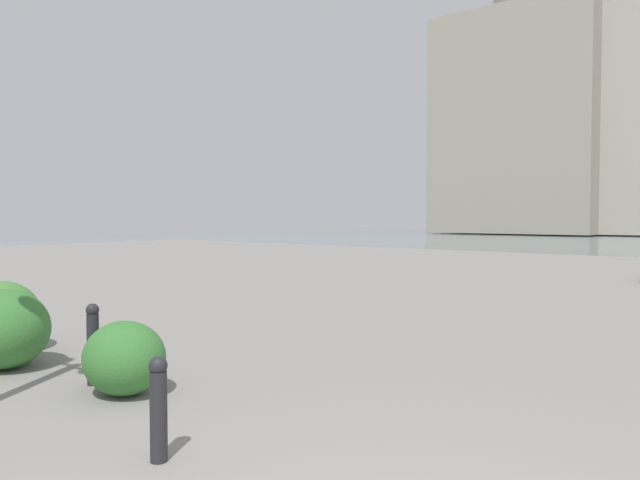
# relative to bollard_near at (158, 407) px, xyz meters

# --- Properties ---
(building_annex) EXTENTS (17.34, 14.65, 25.90)m
(building_annex) POSITION_rel_bollard_near_xyz_m (21.45, -63.68, 11.54)
(building_annex) COLOR #9E9384
(building_annex) RESTS_ON ground
(bollard_near) EXTENTS (0.13, 0.13, 0.73)m
(bollard_near) POSITION_rel_bollard_near_xyz_m (0.00, 0.00, 0.00)
(bollard_near) COLOR #232328
(bollard_near) RESTS_ON ground
(bollard_mid) EXTENTS (0.13, 0.13, 0.83)m
(bollard_mid) POSITION_rel_bollard_near_xyz_m (2.11, -0.70, 0.05)
(bollard_mid) COLOR #232328
(bollard_mid) RESTS_ON ground
(shrub_low) EXTENTS (0.83, 0.75, 0.70)m
(shrub_low) POSITION_rel_bollard_near_xyz_m (1.57, -0.72, -0.03)
(shrub_low) COLOR #387533
(shrub_low) RESTS_ON ground
(shrub_wide) EXTENTS (1.05, 0.94, 0.89)m
(shrub_wide) POSITION_rel_bollard_near_xyz_m (4.44, -0.75, 0.06)
(shrub_wide) COLOR #477F38
(shrub_wide) RESTS_ON ground
(shrub_tall) EXTENTS (1.05, 0.94, 0.89)m
(shrub_tall) POSITION_rel_bollard_near_xyz_m (3.48, -0.41, 0.06)
(shrub_tall) COLOR #387533
(shrub_tall) RESTS_ON ground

